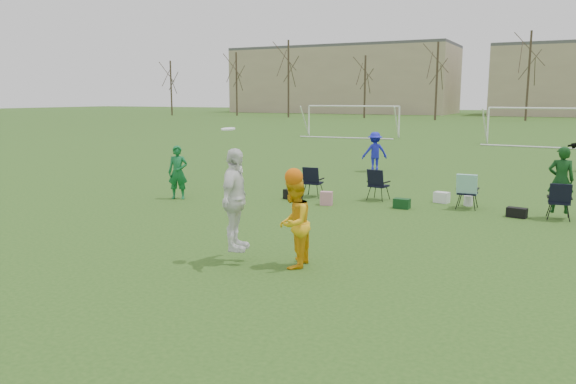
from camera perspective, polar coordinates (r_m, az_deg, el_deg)
The scene contains 8 objects.
ground at distance 10.13m, azimuth -7.27°, elevation -8.54°, with size 260.00×260.00×0.00m, color #295019.
fielder_green_near at distance 17.72m, azimuth -11.12°, elevation 1.97°, with size 0.61×0.40×1.66m, color #126630.
fielder_blue at distance 24.08m, azimuth 8.80°, elevation 4.06°, with size 1.08×0.62×1.68m, color #1A1FC5.
center_contest at distance 10.51m, azimuth -2.71°, elevation -1.79°, with size 1.86×1.32×2.58m.
sideline_setup at distance 16.60m, azimuth 15.93°, elevation 0.35°, with size 8.09×2.26×1.89m.
goal_left at distance 44.72m, azimuth 6.60°, elevation 8.05°, with size 7.39×0.76×2.46m.
goal_mid at distance 40.00m, azimuth 24.87°, elevation 7.04°, with size 7.40×0.63×2.46m.
tree_line at distance 78.00m, azimuth 23.30°, elevation 10.34°, with size 110.28×3.28×11.40m.
Camera 1 is at (5.43, -7.95, 3.16)m, focal length 35.00 mm.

